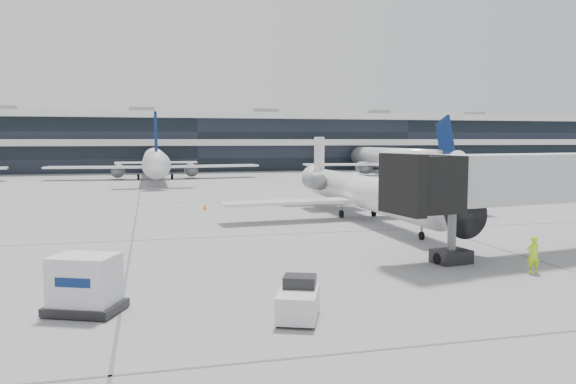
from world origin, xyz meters
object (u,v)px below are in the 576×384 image
object	(u,v)px
baggage_tug	(298,301)
ramp_worker	(533,254)
jet_bridge	(548,179)
regional_jet	(363,191)
cargo_uld	(85,285)

from	to	relation	value
baggage_tug	ramp_worker	bearing A→B (deg)	38.59
jet_bridge	baggage_tug	distance (m)	17.72
ramp_worker	baggage_tug	size ratio (longest dim) A/B	0.68
jet_bridge	ramp_worker	distance (m)	6.06
jet_bridge	baggage_tug	size ratio (longest dim) A/B	6.83
regional_jet	jet_bridge	world-z (taller)	regional_jet
ramp_worker	baggage_tug	world-z (taller)	ramp_worker
ramp_worker	baggage_tug	distance (m)	12.66
ramp_worker	cargo_uld	bearing A→B (deg)	8.10
ramp_worker	cargo_uld	world-z (taller)	cargo_uld
ramp_worker	baggage_tug	xyz separation A→B (m)	(-12.08, -3.77, -0.23)
jet_bridge	cargo_uld	size ratio (longest dim) A/B	5.77
jet_bridge	ramp_worker	xyz separation A→B (m)	(-3.62, -3.70, -3.16)
regional_jet	ramp_worker	distance (m)	18.47
regional_jet	ramp_worker	world-z (taller)	regional_jet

